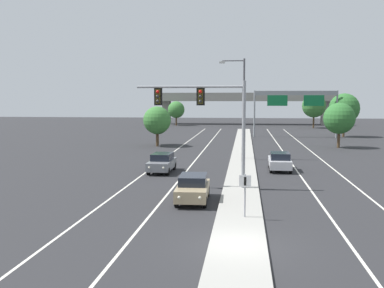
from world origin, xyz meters
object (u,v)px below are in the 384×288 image
tree_far_right_a (339,118)px  tree_far_right_b (314,106)px  overhead_signal_mast (209,111)px  car_oncoming_tan (193,188)px  street_lamp_median (242,102)px  tree_far_left_c (157,122)px  car_oncoming_grey (162,162)px  tree_far_right_c (344,108)px  car_receding_silver (280,161)px  tree_far_left_b (176,110)px  tree_far_left_a (157,120)px  median_sign_post (245,189)px  highway_sign_gantry (295,99)px

tree_far_right_a → tree_far_right_b: size_ratio=0.79×
overhead_signal_mast → car_oncoming_tan: 5.96m
street_lamp_median → tree_far_left_c: 17.68m
car_oncoming_grey → tree_far_left_c: tree_far_left_c is taller
overhead_signal_mast → tree_far_right_c: bearing=67.9°
car_oncoming_tan → car_receding_silver: (6.06, 12.56, 0.00)m
street_lamp_median → tree_far_right_b: street_lamp_median is taller
street_lamp_median → tree_far_left_b: 60.08m
street_lamp_median → tree_far_right_a: bearing=46.1°
overhead_signal_mast → tree_far_left_c: size_ratio=1.59×
tree_far_right_a → tree_far_right_b: tree_far_right_b is taller
car_oncoming_tan → tree_far_left_a: tree_far_left_a is taller
car_oncoming_grey → tree_far_right_b: tree_far_right_b is taller
tree_far_left_c → tree_far_right_a: size_ratio=0.82×
tree_far_left_c → tree_far_right_a: 23.40m
street_lamp_median → tree_far_left_b: street_lamp_median is taller
street_lamp_median → car_oncoming_tan: 20.15m
median_sign_post → tree_far_left_b: bearing=101.1°
tree_far_left_c → tree_far_left_b: tree_far_left_b is taller
tree_far_left_a → highway_sign_gantry: bearing=40.5°
car_oncoming_grey → tree_far_right_b: (21.34, 61.11, 3.90)m
highway_sign_gantry → tree_far_right_a: bearing=-76.3°
highway_sign_gantry → tree_far_right_a: size_ratio=2.33×
overhead_signal_mast → tree_far_right_c: overhead_signal_mast is taller
median_sign_post → tree_far_left_a: bearing=108.1°
tree_far_right_a → tree_far_left_b: tree_far_right_a is taller
median_sign_post → tree_far_left_b: (-15.98, 81.17, 2.10)m
highway_sign_gantry → tree_far_left_a: (-19.30, -16.46, -2.77)m
median_sign_post → car_oncoming_tan: (-3.10, 3.84, -0.77)m
tree_far_left_c → car_oncoming_grey: bearing=-78.0°
street_lamp_median → car_receding_silver: size_ratio=2.23×
tree_far_right_b → overhead_signal_mast: bearing=-104.0°
street_lamp_median → highway_sign_gantry: 29.34m
tree_far_right_c → tree_far_left_b: 42.59m
car_receding_silver → tree_far_left_c: (-14.63, 20.13, 2.20)m
car_oncoming_grey → street_lamp_median: bearing=53.5°
car_oncoming_tan → tree_far_left_b: tree_far_left_b is taller
street_lamp_median → car_oncoming_tan: street_lamp_median is taller
overhead_signal_mast → tree_far_left_c: (-9.23, 28.82, -2.29)m
overhead_signal_mast → car_oncoming_tan: size_ratio=1.64×
tree_far_left_a → tree_far_right_b: (25.77, 40.63, 1.33)m
tree_far_left_a → tree_far_right_c: (27.26, 18.09, 1.23)m
overhead_signal_mast → tree_far_right_a: size_ratio=1.30×
tree_far_left_b → tree_far_right_b: 30.93m
car_oncoming_tan → tree_far_left_a: bearing=104.9°
tree_far_left_c → median_sign_post: bearing=-72.3°
car_oncoming_tan → tree_far_right_c: bearing=68.9°
car_receding_silver → overhead_signal_mast: bearing=-121.9°
car_receding_silver → tree_far_right_b: size_ratio=0.62×
tree_far_left_c → tree_far_right_a: bearing=-1.8°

